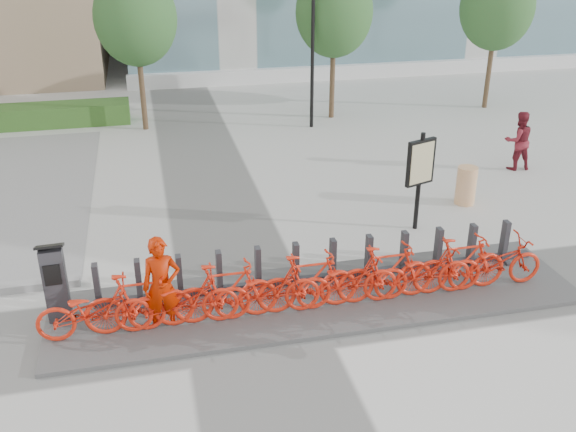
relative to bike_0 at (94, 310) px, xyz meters
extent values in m
plane|color=silver|center=(2.60, 0.05, -0.57)|extent=(120.00, 120.00, 0.00)
cube|color=#2C5121|center=(-2.40, 13.25, -0.22)|extent=(6.00, 1.20, 0.70)
cylinder|color=#4D3B28|center=(1.10, 12.05, 0.93)|extent=(0.18, 0.18, 3.00)
ellipsoid|color=#29692D|center=(1.10, 12.05, 3.03)|extent=(2.60, 2.60, 2.99)
cylinder|color=#4D3B28|center=(7.60, 12.05, 0.93)|extent=(0.18, 0.18, 3.00)
ellipsoid|color=#29692D|center=(7.60, 12.05, 3.03)|extent=(2.60, 2.60, 2.99)
cylinder|color=#4D3B28|center=(13.60, 12.05, 0.93)|extent=(0.18, 0.18, 3.00)
ellipsoid|color=#29692D|center=(13.60, 12.05, 3.03)|extent=(2.60, 2.60, 2.99)
cylinder|color=black|center=(6.60, 11.05, 1.93)|extent=(0.12, 0.12, 5.00)
cube|color=#4C4C4C|center=(3.90, 0.35, -0.53)|extent=(9.60, 2.40, 0.08)
imported|color=red|center=(0.00, 0.00, 0.00)|extent=(1.87, 0.65, 0.98)
imported|color=red|center=(0.72, 0.00, 0.05)|extent=(1.81, 0.51, 1.09)
imported|color=red|center=(1.44, 0.00, 0.00)|extent=(1.87, 0.65, 0.98)
imported|color=red|center=(2.16, 0.00, 0.05)|extent=(1.81, 0.51, 1.09)
imported|color=red|center=(2.88, 0.00, 0.00)|extent=(1.87, 0.65, 0.98)
imported|color=red|center=(3.60, 0.00, 0.05)|extent=(1.81, 0.51, 1.09)
imported|color=red|center=(4.32, 0.00, 0.00)|extent=(1.87, 0.65, 0.98)
imported|color=red|center=(5.04, 0.00, 0.05)|extent=(1.81, 0.51, 1.09)
imported|color=red|center=(5.76, 0.00, 0.00)|extent=(1.87, 0.65, 0.98)
imported|color=red|center=(6.48, 0.00, 0.05)|extent=(1.81, 0.51, 1.09)
imported|color=red|center=(7.20, 0.00, 0.00)|extent=(1.87, 0.65, 0.98)
cube|color=#303035|center=(-0.64, 0.69, 0.18)|extent=(0.39, 0.34, 1.35)
cube|color=black|center=(-0.64, 0.69, 0.90)|extent=(0.47, 0.40, 0.17)
cube|color=black|center=(-0.64, 0.52, 0.45)|extent=(0.27, 0.03, 0.38)
imported|color=#AB1A00|center=(1.11, 0.02, 0.30)|extent=(0.64, 0.42, 1.74)
imported|color=maroon|center=(11.14, 5.81, 0.25)|extent=(0.84, 0.67, 1.65)
cylinder|color=orange|center=(8.61, 3.87, -0.10)|extent=(0.52, 0.52, 0.95)
cylinder|color=black|center=(6.85, 2.81, 0.56)|extent=(0.10, 0.10, 2.25)
cube|color=black|center=(6.85, 2.81, 1.02)|extent=(0.73, 0.35, 1.02)
cube|color=#BEB585|center=(6.85, 2.75, 1.02)|extent=(0.60, 0.24, 0.90)
camera|label=1|loc=(1.10, -9.34, 5.75)|focal=40.00mm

